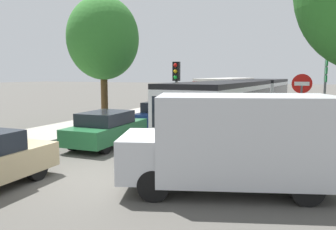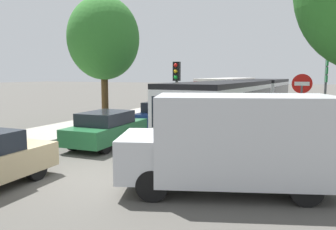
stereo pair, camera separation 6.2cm
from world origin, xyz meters
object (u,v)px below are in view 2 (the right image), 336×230
Objects in this scene: white_van at (234,140)px; no_entry_sign at (301,100)px; traffic_light at (176,81)px; queued_car_green at (107,128)px; tree_left_mid at (103,41)px; articulated_bus at (244,99)px; queued_car_blue at (164,115)px; city_bus_rear at (229,90)px; direction_sign_post at (326,80)px.

no_entry_sign reaches higher than white_van.
traffic_light is 1.21× the size of no_entry_sign.
tree_left_mid reaches higher than queued_car_green.
articulated_bus is 8.31m from tree_left_mid.
white_van is 8.12m from traffic_light.
queued_car_blue is 0.76× the size of white_van.
no_entry_sign is (6.73, -2.66, 1.17)m from queued_car_blue.
tree_left_mid is (-3.17, -14.94, 3.15)m from city_bus_rear.
city_bus_rear is at bearing -2.82° from queued_car_green.
queued_car_blue is at bearing -135.09° from traffic_light.
traffic_light is at bearing -77.03° from white_van.
white_van is (5.74, -3.00, 0.56)m from queued_car_green.
articulated_bus is 4.95× the size of traffic_light.
city_bus_rear is at bearing -1.92° from queued_car_blue.
articulated_bus is 8.52m from queued_car_green.
direction_sign_post reaches higher than white_van.
city_bus_rear reaches higher than queued_car_green.
traffic_light reaches higher than white_van.
articulated_bus is 4.67× the size of direction_sign_post.
white_van reaches higher than queued_car_green.
direction_sign_post is at bearing 5.86° from tree_left_mid.
no_entry_sign is at bearing -123.63° from white_van.
queued_car_green is 6.38m from tree_left_mid.
no_entry_sign is at bearing -11.16° from tree_left_mid.
no_entry_sign is (6.81, -16.90, 0.43)m from city_bus_rear.
traffic_light reaches higher than queued_car_green.
city_bus_rear is at bearing -62.62° from direction_sign_post.
city_bus_rear is 14.26m from queued_car_blue.
tree_left_mid is at bearing -58.73° from white_van.
tree_left_mid is at bearing -97.62° from traffic_light.
tree_left_mid is (-9.98, 1.97, 2.72)m from no_entry_sign.
traffic_light reaches higher than city_bus_rear.
white_van is at bearing 74.01° from direction_sign_post.
articulated_bus is 3.13× the size of white_van.
no_entry_sign is at bearing 32.78° from articulated_bus.
tree_left_mid is at bearing 168.82° from city_bus_rear.
articulated_bus is at bearing -161.40° from city_bus_rear.
white_van is (5.54, -22.00, -0.20)m from city_bus_rear.
tree_left_mid is at bearing -59.97° from articulated_bus.
no_entry_sign is 0.78× the size of direction_sign_post.
direction_sign_post reaches higher than traffic_light.
no_entry_sign is (5.59, -1.65, -0.62)m from traffic_light.
direction_sign_post is at bearing 61.94° from articulated_bus.
traffic_light is at bearing -29.85° from articulated_bus.
queued_car_green is 0.74× the size of white_van.
no_entry_sign is at bearing -113.82° from queued_car_blue.
queued_car_green is 7.40m from no_entry_sign.
no_entry_sign is 10.53m from tree_left_mid.
direction_sign_post is 0.52× the size of tree_left_mid.
queued_car_green is at bearing -53.72° from tree_left_mid.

